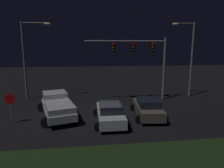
{
  "coord_description": "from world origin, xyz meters",
  "views": [
    {
      "loc": [
        -1.65,
        -16.94,
        5.56
      ],
      "look_at": [
        0.66,
        1.6,
        2.05
      ],
      "focal_mm": 31.85,
      "sensor_mm": 36.0,
      "label": 1
    }
  ],
  "objects_px": {
    "street_lamp_left": "(30,51)",
    "street_lamp_right": "(188,51)",
    "traffic_signal_gantry": "(142,53)",
    "stop_sign": "(10,103)",
    "car_sedan": "(148,108)",
    "car_sedan_far": "(110,113)",
    "pickup_truck": "(57,104)"
  },
  "relations": [
    {
      "from": "street_lamp_left",
      "to": "street_lamp_right",
      "type": "height_order",
      "value": "street_lamp_right"
    },
    {
      "from": "traffic_signal_gantry",
      "to": "street_lamp_right",
      "type": "distance_m",
      "value": 5.56
    },
    {
      "from": "stop_sign",
      "to": "traffic_signal_gantry",
      "type": "bearing_deg",
      "value": 25.07
    },
    {
      "from": "car_sedan",
      "to": "car_sedan_far",
      "type": "bearing_deg",
      "value": 111.49
    },
    {
      "from": "traffic_signal_gantry",
      "to": "stop_sign",
      "type": "relative_size",
      "value": 3.73
    },
    {
      "from": "traffic_signal_gantry",
      "to": "stop_sign",
      "type": "xyz_separation_m",
      "value": [
        -11.15,
        -5.22,
        -3.34
      ]
    },
    {
      "from": "car_sedan_far",
      "to": "street_lamp_right",
      "type": "relative_size",
      "value": 0.54
    },
    {
      "from": "pickup_truck",
      "to": "car_sedan_far",
      "type": "relative_size",
      "value": 1.3
    },
    {
      "from": "car_sedan_far",
      "to": "traffic_signal_gantry",
      "type": "bearing_deg",
      "value": -32.95
    },
    {
      "from": "pickup_truck",
      "to": "traffic_signal_gantry",
      "type": "bearing_deg",
      "value": -79.36
    },
    {
      "from": "car_sedan",
      "to": "street_lamp_left",
      "type": "xyz_separation_m",
      "value": [
        -10.65,
        6.91,
        4.4
      ]
    },
    {
      "from": "pickup_truck",
      "to": "traffic_signal_gantry",
      "type": "height_order",
      "value": "traffic_signal_gantry"
    },
    {
      "from": "traffic_signal_gantry",
      "to": "street_lamp_left",
      "type": "height_order",
      "value": "street_lamp_left"
    },
    {
      "from": "car_sedan",
      "to": "street_lamp_left",
      "type": "bearing_deg",
      "value": 62.27
    },
    {
      "from": "pickup_truck",
      "to": "street_lamp_left",
      "type": "distance_m",
      "value": 8.0
    },
    {
      "from": "pickup_truck",
      "to": "car_sedan_far",
      "type": "distance_m",
      "value": 4.51
    },
    {
      "from": "traffic_signal_gantry",
      "to": "street_lamp_left",
      "type": "relative_size",
      "value": 1.03
    },
    {
      "from": "pickup_truck",
      "to": "traffic_signal_gantry",
      "type": "distance_m",
      "value": 9.82
    },
    {
      "from": "street_lamp_left",
      "to": "car_sedan_far",
      "type": "bearing_deg",
      "value": -46.28
    },
    {
      "from": "street_lamp_right",
      "to": "stop_sign",
      "type": "height_order",
      "value": "street_lamp_right"
    },
    {
      "from": "street_lamp_left",
      "to": "street_lamp_right",
      "type": "distance_m",
      "value": 16.92
    },
    {
      "from": "traffic_signal_gantry",
      "to": "stop_sign",
      "type": "bearing_deg",
      "value": -154.93
    },
    {
      "from": "pickup_truck",
      "to": "car_sedan_far",
      "type": "bearing_deg",
      "value": -131.21
    },
    {
      "from": "pickup_truck",
      "to": "stop_sign",
      "type": "relative_size",
      "value": 2.58
    },
    {
      "from": "street_lamp_right",
      "to": "car_sedan_far",
      "type": "bearing_deg",
      "value": -143.49
    },
    {
      "from": "street_lamp_right",
      "to": "stop_sign",
      "type": "xyz_separation_m",
      "value": [
        -16.61,
        -6.2,
        -3.57
      ]
    },
    {
      "from": "car_sedan_far",
      "to": "street_lamp_left",
      "type": "height_order",
      "value": "street_lamp_left"
    },
    {
      "from": "car_sedan_far",
      "to": "street_lamp_left",
      "type": "bearing_deg",
      "value": 44.18
    },
    {
      "from": "car_sedan",
      "to": "street_lamp_right",
      "type": "height_order",
      "value": "street_lamp_right"
    },
    {
      "from": "car_sedan",
      "to": "car_sedan_far",
      "type": "height_order",
      "value": "same"
    },
    {
      "from": "car_sedan_far",
      "to": "stop_sign",
      "type": "height_order",
      "value": "stop_sign"
    },
    {
      "from": "street_lamp_left",
      "to": "street_lamp_right",
      "type": "relative_size",
      "value": 0.99
    }
  ]
}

